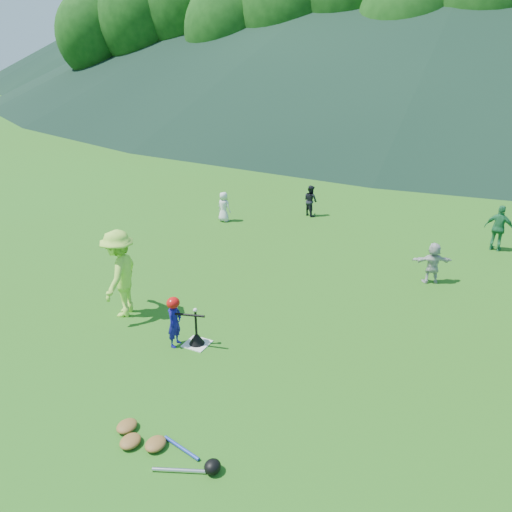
# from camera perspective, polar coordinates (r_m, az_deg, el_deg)

# --- Properties ---
(ground) EXTENTS (120.00, 120.00, 0.00)m
(ground) POSITION_cam_1_polar(r_m,az_deg,el_deg) (9.72, -6.76, -9.98)
(ground) COLOR #2D6216
(ground) RESTS_ON ground
(home_plate) EXTENTS (0.45, 0.45, 0.02)m
(home_plate) POSITION_cam_1_polar(r_m,az_deg,el_deg) (9.72, -6.76, -9.93)
(home_plate) COLOR silver
(home_plate) RESTS_ON ground
(baseball) EXTENTS (0.08, 0.08, 0.08)m
(baseball) POSITION_cam_1_polar(r_m,az_deg,el_deg) (9.35, -6.96, -6.16)
(baseball) COLOR white
(baseball) RESTS_ON batting_tee
(batter_child) EXTENTS (0.26, 0.38, 0.98)m
(batter_child) POSITION_cam_1_polar(r_m,az_deg,el_deg) (9.51, -9.30, -7.49)
(batter_child) COLOR navy
(batter_child) RESTS_ON ground
(adult_coach) EXTENTS (1.04, 1.36, 1.87)m
(adult_coach) POSITION_cam_1_polar(r_m,az_deg,el_deg) (10.64, -15.28, -1.97)
(adult_coach) COLOR #A6E643
(adult_coach) RESTS_ON ground
(fielder_a) EXTENTS (0.52, 0.38, 0.98)m
(fielder_a) POSITION_cam_1_polar(r_m,az_deg,el_deg) (16.28, -3.71, 5.63)
(fielder_a) COLOR silver
(fielder_a) RESTS_ON ground
(fielder_b) EXTENTS (0.63, 0.59, 1.04)m
(fielder_b) POSITION_cam_1_polar(r_m,az_deg,el_deg) (16.93, 6.25, 6.32)
(fielder_b) COLOR black
(fielder_b) RESTS_ON ground
(fielder_c) EXTENTS (0.80, 0.44, 1.29)m
(fielder_c) POSITION_cam_1_polar(r_m,az_deg,el_deg) (15.31, 26.02, 2.87)
(fielder_c) COLOR #237542
(fielder_c) RESTS_ON ground
(fielder_d) EXTENTS (0.98, 0.67, 1.01)m
(fielder_d) POSITION_cam_1_polar(r_m,az_deg,el_deg) (12.59, 19.55, -0.75)
(fielder_d) COLOR #BABABA
(fielder_d) RESTS_ON ground
(batting_tee) EXTENTS (0.30, 0.30, 0.68)m
(batting_tee) POSITION_cam_1_polar(r_m,az_deg,el_deg) (9.65, -6.79, -9.33)
(batting_tee) COLOR black
(batting_tee) RESTS_ON home_plate
(batter_gear) EXTENTS (0.73, 0.26, 0.34)m
(batter_gear) POSITION_cam_1_polar(r_m,az_deg,el_deg) (9.31, -9.32, -5.42)
(batter_gear) COLOR #BD0E0C
(batter_gear) RESTS_ON ground
(equipment_pile) EXTENTS (1.80, 0.66, 0.19)m
(equipment_pile) POSITION_cam_1_polar(r_m,az_deg,el_deg) (7.62, -11.47, -20.35)
(equipment_pile) COLOR olive
(equipment_pile) RESTS_ON ground
(outfield_fence) EXTENTS (70.07, 0.08, 1.33)m
(outfield_fence) POSITION_cam_1_polar(r_m,az_deg,el_deg) (35.36, 19.56, 13.93)
(outfield_fence) COLOR gray
(outfield_fence) RESTS_ON ground
(tree_line) EXTENTS (70.04, 11.40, 14.82)m
(tree_line) POSITION_cam_1_polar(r_m,az_deg,el_deg) (40.95, 22.70, 25.15)
(tree_line) COLOR #382314
(tree_line) RESTS_ON ground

